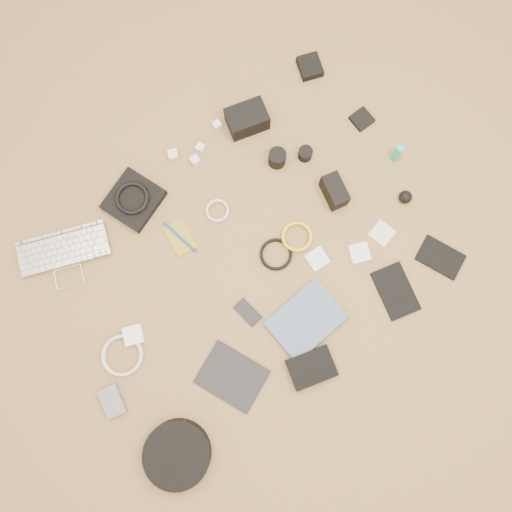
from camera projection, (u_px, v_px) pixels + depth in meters
room_shell at (221, 82)px, 0.57m from camera, size 4.04×4.04×2.58m
laptop at (67, 261)px, 1.79m from camera, size 0.39×0.33×0.03m
headphone_pouch at (134, 200)px, 1.83m from camera, size 0.23×0.23×0.03m
headphones at (132, 198)px, 1.81m from camera, size 0.15×0.15×0.02m
charger_a at (173, 155)px, 1.86m from camera, size 0.04×0.04×0.03m
charger_b at (200, 148)px, 1.87m from camera, size 0.04×0.04×0.03m
charger_c at (217, 125)px, 1.88m from camera, size 0.03×0.03×0.03m
charger_d at (195, 160)px, 1.86m from camera, size 0.03×0.03×0.03m
dslr_camera at (247, 119)px, 1.86m from camera, size 0.17×0.14×0.09m
lens_pouch at (310, 67)px, 1.92m from camera, size 0.11×0.12×0.03m
notebook_olive at (180, 238)px, 1.82m from camera, size 0.10×0.13×0.01m
pen_blue at (180, 237)px, 1.81m from camera, size 0.04×0.16×0.01m
cable_white_a at (217, 211)px, 1.83m from camera, size 0.11×0.11×0.01m
lens_a at (277, 158)px, 1.84m from camera, size 0.08×0.08×0.07m
lens_b at (305, 154)px, 1.85m from camera, size 0.06×0.06×0.05m
card_reader at (362, 119)px, 1.89m from camera, size 0.07×0.07×0.02m
power_brick at (134, 335)px, 1.74m from camera, size 0.09×0.09×0.03m
cable_white_b at (123, 355)px, 1.74m from camera, size 0.15×0.15×0.01m
cable_black at (276, 255)px, 1.80m from camera, size 0.14×0.14×0.01m
cable_yellow at (297, 237)px, 1.81m from camera, size 0.15×0.15×0.01m
flash at (334, 191)px, 1.81m from camera, size 0.09×0.13×0.09m
lens_cleaner at (397, 153)px, 1.83m from camera, size 0.03×0.03×0.10m
battery_charger at (113, 401)px, 1.70m from camera, size 0.08×0.11×0.03m
tablet at (232, 376)px, 1.73m from camera, size 0.24×0.27×0.01m
phone at (248, 312)px, 1.77m from camera, size 0.07×0.11×0.01m
filter_case_left at (317, 259)px, 1.80m from camera, size 0.07×0.07×0.01m
filter_case_mid at (360, 253)px, 1.81m from camera, size 0.09×0.09×0.01m
filter_case_right at (382, 233)px, 1.82m from camera, size 0.09×0.09×0.01m
air_blower at (405, 197)px, 1.82m from camera, size 0.06×0.06×0.05m
headphone_case at (177, 454)px, 1.66m from camera, size 0.24×0.24×0.06m
drive_case at (311, 368)px, 1.72m from camera, size 0.18×0.15×0.04m
paperback at (324, 340)px, 1.74m from camera, size 0.26×0.20×0.02m
notebook_black_a at (396, 291)px, 1.78m from camera, size 0.15×0.21×0.01m
notebook_black_b at (440, 257)px, 1.80m from camera, size 0.16×0.19×0.01m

